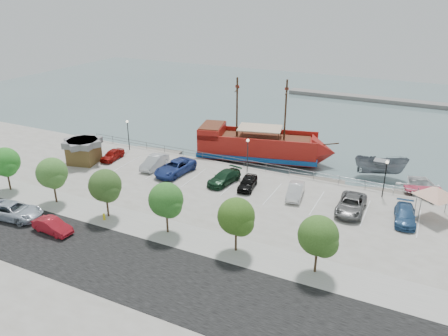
% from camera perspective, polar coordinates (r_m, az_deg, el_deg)
% --- Properties ---
extents(ground, '(160.00, 160.00, 0.00)m').
position_cam_1_polar(ground, '(49.21, 0.02, -4.23)').
color(ground, slate).
extents(land_slab, '(100.00, 58.00, 1.20)m').
position_cam_1_polar(land_slab, '(34.47, -16.27, -17.80)').
color(land_slab, gray).
rests_on(land_slab, ground).
extents(street, '(100.00, 8.00, 0.04)m').
position_cam_1_polar(street, '(37.03, -11.18, -12.86)').
color(street, black).
rests_on(street, land_slab).
extents(sidewalk, '(100.00, 4.00, 0.05)m').
position_cam_1_polar(sidewalk, '(41.09, -6.17, -8.62)').
color(sidewalk, '#969591').
rests_on(sidewalk, land_slab).
extents(seawall_railing, '(50.00, 0.06, 1.00)m').
position_cam_1_polar(seawall_railing, '(55.06, 3.59, 0.50)').
color(seawall_railing, slate).
rests_on(seawall_railing, land_slab).
extents(far_shore, '(40.00, 3.00, 0.80)m').
position_cam_1_polar(far_shore, '(97.37, 20.12, 8.33)').
color(far_shore, slate).
rests_on(far_shore, ground).
extents(pirate_ship, '(19.09, 9.16, 11.82)m').
position_cam_1_polar(pirate_ship, '(59.70, 5.74, 2.69)').
color(pirate_ship, '#A11812').
rests_on(pirate_ship, ground).
extents(patrol_boat, '(6.77, 3.64, 2.48)m').
position_cam_1_polar(patrol_boat, '(58.00, 19.78, 0.02)').
color(patrol_boat, slate).
rests_on(patrol_boat, ground).
extents(speedboat, '(7.00, 8.38, 1.49)m').
position_cam_1_polar(speedboat, '(54.13, 24.57, -2.95)').
color(speedboat, silver).
rests_on(speedboat, ground).
extents(dock_west, '(7.29, 3.02, 0.40)m').
position_cam_1_polar(dock_west, '(63.60, -8.76, 2.10)').
color(dock_west, gray).
rests_on(dock_west, ground).
extents(dock_mid, '(7.12, 3.03, 0.39)m').
position_cam_1_polar(dock_mid, '(54.58, 11.90, -1.70)').
color(dock_mid, slate).
rests_on(dock_mid, ground).
extents(dock_east, '(7.45, 4.11, 0.41)m').
position_cam_1_polar(dock_east, '(53.55, 19.52, -3.06)').
color(dock_east, slate).
rests_on(dock_east, ground).
extents(shed, '(4.50, 4.50, 3.10)m').
position_cam_1_polar(shed, '(59.20, -17.88, 2.19)').
color(shed, brown).
rests_on(shed, land_slab).
extents(canopy_tent, '(5.15, 5.15, 3.77)m').
position_cam_1_polar(canopy_tent, '(47.10, 26.10, -2.24)').
color(canopy_tent, slate).
rests_on(canopy_tent, land_slab).
extents(street_van, '(6.17, 3.53, 1.62)m').
position_cam_1_polar(street_van, '(47.93, -25.78, -5.04)').
color(street_van, '#B1BDCC').
rests_on(street_van, street).
extents(street_sedan, '(4.21, 1.69, 1.36)m').
position_cam_1_polar(street_sedan, '(43.87, -21.50, -7.06)').
color(street_sedan, '#B01623').
rests_on(street_sedan, street).
extents(fire_hydrant, '(0.26, 0.26, 0.74)m').
position_cam_1_polar(fire_hydrant, '(44.60, -15.40, -6.11)').
color(fire_hydrant, yellow).
rests_on(fire_hydrant, sidewalk).
extents(lamp_post_left, '(0.36, 0.36, 4.28)m').
position_cam_1_polar(lamp_post_left, '(61.91, -12.45, 4.91)').
color(lamp_post_left, black).
rests_on(lamp_post_left, land_slab).
extents(lamp_post_mid, '(0.36, 0.36, 4.28)m').
position_cam_1_polar(lamp_post_mid, '(53.07, 3.11, 2.44)').
color(lamp_post_mid, black).
rests_on(lamp_post_mid, land_slab).
extents(lamp_post_right, '(0.36, 0.36, 4.28)m').
position_cam_1_polar(lamp_post_right, '(49.56, 20.37, -0.52)').
color(lamp_post_right, black).
rests_on(lamp_post_right, land_slab).
extents(tree_a, '(3.30, 3.20, 5.00)m').
position_cam_1_polar(tree_a, '(53.61, -26.64, 0.58)').
color(tree_a, '#473321').
rests_on(tree_a, sidewalk).
extents(tree_b, '(3.30, 3.20, 5.00)m').
position_cam_1_polar(tree_b, '(48.45, -21.49, -0.76)').
color(tree_b, '#473321').
rests_on(tree_b, sidewalk).
extents(tree_c, '(3.30, 3.20, 5.00)m').
position_cam_1_polar(tree_c, '(43.81, -15.17, -2.39)').
color(tree_c, '#473321').
rests_on(tree_c, sidewalk).
extents(tree_d, '(3.30, 3.20, 5.00)m').
position_cam_1_polar(tree_d, '(39.86, -7.47, -4.33)').
color(tree_d, '#473321').
rests_on(tree_d, sidewalk).
extents(tree_e, '(3.30, 3.20, 5.00)m').
position_cam_1_polar(tree_e, '(36.83, 1.76, -6.54)').
color(tree_e, '#473321').
rests_on(tree_e, sidewalk).
extents(tree_f, '(3.30, 3.20, 5.00)m').
position_cam_1_polar(tree_f, '(34.96, 12.39, -8.85)').
color(tree_f, '#473321').
rests_on(tree_f, sidewalk).
extents(parked_car_a, '(1.87, 4.05, 1.35)m').
position_cam_1_polar(parked_car_a, '(59.49, -14.38, 1.68)').
color(parked_car_a, maroon).
rests_on(parked_car_a, land_slab).
extents(parked_car_b, '(1.92, 4.83, 1.56)m').
position_cam_1_polar(parked_car_b, '(55.65, -9.08, 0.78)').
color(parked_car_b, silver).
rests_on(parked_car_b, land_slab).
extents(parked_car_c, '(3.47, 6.22, 1.64)m').
position_cam_1_polar(parked_car_c, '(53.53, -6.40, 0.07)').
color(parked_car_c, navy).
rests_on(parked_car_c, land_slab).
extents(parked_car_d, '(2.90, 5.22, 1.43)m').
position_cam_1_polar(parked_car_d, '(50.66, 0.01, -1.26)').
color(parked_car_d, '#14341E').
rests_on(parked_car_d, land_slab).
extents(parked_car_e, '(2.21, 4.28, 1.39)m').
position_cam_1_polar(parked_car_e, '(49.51, 3.09, -1.91)').
color(parked_car_e, black).
rests_on(parked_car_e, land_slab).
extents(parked_car_f, '(2.18, 4.56, 1.44)m').
position_cam_1_polar(parked_car_f, '(48.03, 9.30, -2.97)').
color(parked_car_f, silver).
rests_on(parked_car_f, land_slab).
extents(parked_car_g, '(2.72, 5.65, 1.55)m').
position_cam_1_polar(parked_car_g, '(46.24, 16.26, -4.61)').
color(parked_car_g, '#5F5F5F').
rests_on(parked_car_g, land_slab).
extents(parked_car_h, '(2.50, 4.99, 1.39)m').
position_cam_1_polar(parked_car_h, '(46.13, 22.58, -5.71)').
color(parked_car_h, '#2C5381').
rests_on(parked_car_h, land_slab).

